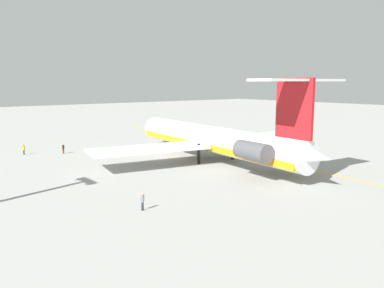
{
  "coord_description": "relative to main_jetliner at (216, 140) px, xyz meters",
  "views": [
    {
      "loc": [
        -44.37,
        48.39,
        12.35
      ],
      "look_at": [
        1.66,
        11.75,
        3.06
      ],
      "focal_mm": 35.99,
      "sensor_mm": 36.0,
      "label": 1
    }
  ],
  "objects": [
    {
      "name": "ground",
      "position": [
        -0.41,
        -7.86,
        -3.55
      ],
      "size": [
        354.76,
        354.76,
        0.0
      ],
      "primitive_type": "plane",
      "color": "#9E9E99"
    },
    {
      "name": "main_jetliner",
      "position": [
        0.0,
        0.0,
        0.0
      ],
      "size": [
        44.78,
        39.62,
        13.04
      ],
      "rotation": [
        0.0,
        0.0,
        -0.09
      ],
      "color": "white",
      "rests_on": "ground"
    },
    {
      "name": "ground_crew_near_nose",
      "position": [
        -13.35,
        21.72,
        -2.43
      ],
      "size": [
        0.29,
        0.45,
        1.78
      ],
      "rotation": [
        0.0,
        0.0,
        0.09
      ],
      "color": "black",
      "rests_on": "ground"
    },
    {
      "name": "ground_crew_near_tail",
      "position": [
        22.17,
        16.51,
        -2.41
      ],
      "size": [
        0.37,
        0.32,
        1.8
      ],
      "rotation": [
        0.0,
        0.0,
        5.39
      ],
      "color": "black",
      "rests_on": "ground"
    },
    {
      "name": "ground_crew_portside",
      "position": [
        25.25,
        22.36,
        -2.41
      ],
      "size": [
        0.29,
        0.44,
        1.81
      ],
      "rotation": [
        0.0,
        0.0,
        5.98
      ],
      "color": "black",
      "rests_on": "ground"
    },
    {
      "name": "safety_cone_wingtip",
      "position": [
        24.99,
        15.65,
        -3.28
      ],
      "size": [
        0.4,
        0.4,
        0.55
      ],
      "primitive_type": "cone",
      "color": "#EA590F",
      "rests_on": "ground"
    },
    {
      "name": "taxiway_centreline",
      "position": [
        1.25,
        -8.86,
        -3.55
      ],
      "size": [
        107.01,
        14.17,
        0.01
      ],
      "primitive_type": "cube",
      "rotation": [
        0.0,
        0.0,
        -0.13
      ],
      "color": "gold",
      "rests_on": "ground"
    }
  ]
}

